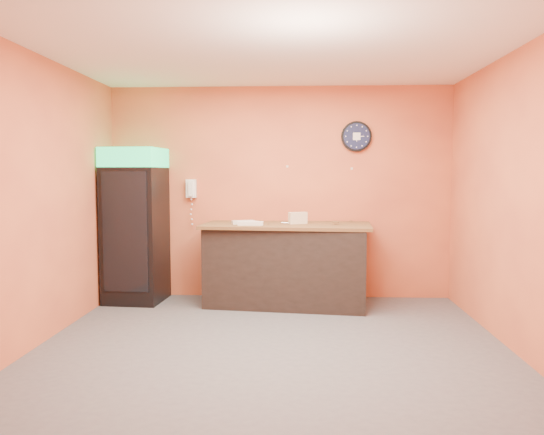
{
  "coord_description": "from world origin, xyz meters",
  "views": [
    {
      "loc": [
        0.24,
        -5.06,
        1.65
      ],
      "look_at": [
        -0.03,
        0.6,
        1.18
      ],
      "focal_mm": 35.0,
      "sensor_mm": 36.0,
      "label": 1
    }
  ],
  "objects": [
    {
      "name": "ceiling",
      "position": [
        0.0,
        0.0,
        2.8
      ],
      "size": [
        4.5,
        4.0,
        0.02
      ],
      "primitive_type": "cube",
      "color": "white",
      "rests_on": "back_wall"
    },
    {
      "name": "wall_phone",
      "position": [
        -1.18,
        1.95,
        1.45
      ],
      "size": [
        0.13,
        0.11,
        0.24
      ],
      "color": "white",
      "rests_on": "back_wall"
    },
    {
      "name": "floor",
      "position": [
        0.0,
        0.0,
        0.0
      ],
      "size": [
        4.5,
        4.5,
        0.0
      ],
      "primitive_type": "plane",
      "color": "#47474C",
      "rests_on": "ground"
    },
    {
      "name": "kitchen_tool",
      "position": [
        0.19,
        1.56,
        1.06
      ],
      "size": [
        0.06,
        0.06,
        0.06
      ],
      "primitive_type": "cylinder",
      "color": "silver",
      "rests_on": "butcher_paper"
    },
    {
      "name": "left_wall",
      "position": [
        -2.25,
        0.0,
        1.4
      ],
      "size": [
        0.02,
        4.0,
        2.8
      ],
      "primitive_type": "cube",
      "color": "#E2703F",
      "rests_on": "floor"
    },
    {
      "name": "right_wall",
      "position": [
        2.25,
        0.0,
        1.4
      ],
      "size": [
        0.02,
        4.0,
        2.8
      ],
      "primitive_type": "cube",
      "color": "#E2703F",
      "rests_on": "floor"
    },
    {
      "name": "wall_clock",
      "position": [
        1.0,
        1.97,
        2.14
      ],
      "size": [
        0.4,
        0.06,
        0.4
      ],
      "color": "black",
      "rests_on": "back_wall"
    },
    {
      "name": "back_wall",
      "position": [
        0.0,
        2.0,
        1.4
      ],
      "size": [
        4.5,
        0.02,
        2.8
      ],
      "primitive_type": "cube",
      "color": "#E2703F",
      "rests_on": "floor"
    },
    {
      "name": "wrapped_sandwich_mid",
      "position": [
        -0.33,
        1.36,
        1.05
      ],
      "size": [
        0.31,
        0.12,
        0.04
      ],
      "primitive_type": "cube",
      "rotation": [
        0.0,
        0.0,
        0.0
      ],
      "color": "silver",
      "rests_on": "butcher_paper"
    },
    {
      "name": "prep_counter",
      "position": [
        0.11,
        1.56,
        0.49
      ],
      "size": [
        2.06,
        1.1,
        0.99
      ],
      "primitive_type": "cube",
      "rotation": [
        0.0,
        0.0,
        -0.12
      ],
      "color": "black",
      "rests_on": "floor"
    },
    {
      "name": "beverage_cooler",
      "position": [
        -1.85,
        1.61,
        0.97
      ],
      "size": [
        0.74,
        0.75,
        1.98
      ],
      "rotation": [
        0.0,
        0.0,
        -0.07
      ],
      "color": "black",
      "rests_on": "floor"
    },
    {
      "name": "sub_roll_stack",
      "position": [
        0.24,
        1.56,
        1.1
      ],
      "size": [
        0.24,
        0.16,
        0.15
      ],
      "rotation": [
        0.0,
        0.0,
        0.41
      ],
      "color": "beige",
      "rests_on": "butcher_paper"
    },
    {
      "name": "wrapped_sandwich_right",
      "position": [
        -0.44,
        1.56,
        1.05
      ],
      "size": [
        0.3,
        0.21,
        0.04
      ],
      "primitive_type": "cube",
      "rotation": [
        0.0,
        0.0,
        0.4
      ],
      "color": "silver",
      "rests_on": "butcher_paper"
    },
    {
      "name": "wrapped_sandwich_left",
      "position": [
        -0.4,
        1.44,
        1.05
      ],
      "size": [
        0.32,
        0.17,
        0.04
      ],
      "primitive_type": "cube",
      "rotation": [
        0.0,
        0.0,
        -0.18
      ],
      "color": "silver",
      "rests_on": "butcher_paper"
    },
    {
      "name": "butcher_paper",
      "position": [
        0.11,
        1.56,
        1.01
      ],
      "size": [
        2.15,
        1.12,
        0.04
      ],
      "primitive_type": "cube",
      "rotation": [
        0.0,
        0.0,
        -0.08
      ],
      "color": "brown",
      "rests_on": "prep_counter"
    }
  ]
}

